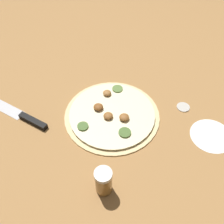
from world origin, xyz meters
TOP-DOWN VIEW (x-y plane):
  - ground_plane at (0.00, 0.00)m, footprint 3.00×3.00m
  - pizza at (0.00, -0.00)m, footprint 0.32×0.32m
  - knife at (0.24, -0.18)m, footprint 0.14×0.29m
  - spice_jar at (0.18, 0.19)m, footprint 0.05×0.05m
  - loose_cap at (-0.22, 0.12)m, footprint 0.05×0.05m
  - flour_patch at (-0.20, 0.26)m, footprint 0.13×0.13m

SIDE VIEW (x-z plane):
  - ground_plane at x=0.00m, z-range 0.00..0.00m
  - flour_patch at x=-0.20m, z-range 0.00..0.00m
  - loose_cap at x=-0.22m, z-range 0.00..0.01m
  - knife at x=0.24m, z-range 0.00..0.02m
  - pizza at x=0.00m, z-range -0.01..0.02m
  - spice_jar at x=0.18m, z-range 0.00..0.09m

